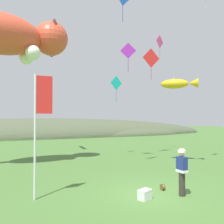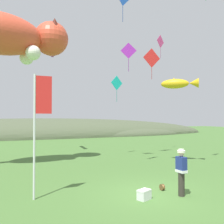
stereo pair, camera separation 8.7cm
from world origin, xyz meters
The scene contains 13 objects.
ground_plane centered at (0.00, 0.00, 0.00)m, with size 120.00×120.00×0.00m, color #477033.
distant_hill_ridge centered at (1.33, 32.24, 0.00)m, with size 63.17×12.86×5.73m.
festival_attendant centered at (0.86, -0.67, 0.95)m, with size 0.30×0.42×1.77m.
kite_spool centered at (0.61, 0.24, 0.13)m, with size 0.12×0.25×0.25m.
picnic_cooler centered at (-0.66, -0.47, 0.18)m, with size 0.58×0.49×0.36m.
festival_banner_pole centered at (-4.18, 1.11, 2.99)m, with size 0.66×0.08×4.57m.
kite_giant_cat centered at (-5.02, 7.70, 7.89)m, with size 9.50×3.58×2.91m.
kite_fish_windsock centered at (4.90, 4.55, 5.15)m, with size 2.20×1.98×0.72m.
kite_tube_streamer centered at (-1.61, 12.69, 8.54)m, with size 0.62×2.60×0.44m.
kite_diamond_red centered at (5.13, 8.12, 7.60)m, with size 1.52×0.04×2.42m.
kite_diamond_violet centered at (2.56, 7.03, 7.62)m, with size 1.03×0.47×2.02m.
kite_diamond_pink centered at (6.86, 9.46, 9.48)m, with size 1.04×0.51×2.04m.
kite_diamond_teal centered at (2.68, 9.29, 5.66)m, with size 1.10×0.32×2.04m.
Camera 1 is at (-5.39, -8.32, 2.96)m, focal length 40.00 mm.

